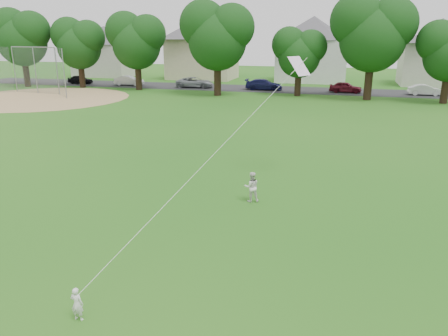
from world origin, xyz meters
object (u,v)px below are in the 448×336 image
(toddler, at_px, (77,304))
(older_boy, at_px, (252,187))
(baseball_backstop, at_px, (32,71))
(kite, at_px, (222,146))

(toddler, distance_m, older_boy, 8.98)
(baseball_backstop, bearing_deg, older_boy, -40.24)
(older_boy, xyz_separation_m, baseball_backstop, (-30.39, 25.72, 1.91))
(kite, bearing_deg, older_boy, 76.59)
(toddler, height_order, kite, kite)
(older_boy, relative_size, kite, 0.09)
(toddler, bearing_deg, kite, -106.87)
(toddler, bearing_deg, baseball_backstop, -51.32)
(toddler, relative_size, older_boy, 0.70)
(toddler, relative_size, kite, 0.06)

